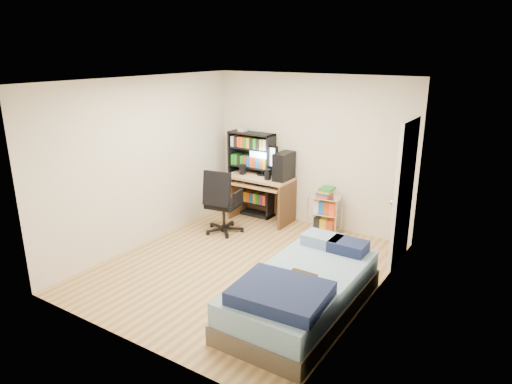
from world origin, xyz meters
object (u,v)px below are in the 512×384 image
Objects in this scene: bed at (302,292)px; media_shelf at (251,173)px; office_chair at (222,213)px; computer_desk at (269,181)px.

media_shelf is at bearing 133.11° from bed.
media_shelf is 1.46× the size of office_chair.
office_chair is at bearing -110.44° from computer_desk.
media_shelf is 0.43m from computer_desk.
office_chair is at bearing 146.65° from bed.
media_shelf is at bearing 85.95° from office_chair.
computer_desk reaches higher than office_chair.
media_shelf reaches higher than bed.
media_shelf is 0.72× the size of bed.
computer_desk is 0.61× the size of bed.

